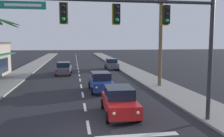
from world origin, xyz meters
TOP-DOWN VIEW (x-y plane):
  - ground_plane at (0.00, 0.00)m, footprint 220.00×220.00m
  - sidewalk_right at (7.80, 20.00)m, footprint 3.20×110.00m
  - sidewalk_left at (-7.80, 20.00)m, footprint 3.20×110.00m
  - lane_markings at (0.41, 20.65)m, footprint 4.28×89.04m
  - traffic_signal_mast at (3.13, 0.72)m, footprint 10.64×0.41m
  - sedan_lead_at_stop_bar at (1.98, 2.73)m, footprint 2.04×4.49m
  - sedan_third_in_queue at (1.65, 9.71)m, footprint 2.00×4.47m
  - sedan_oncoming_far at (-1.98, 20.81)m, footprint 2.13×4.52m
  - sedan_parked_nearest_kerb at (5.21, 25.77)m, footprint 2.05×4.49m
  - palm_right_second at (7.50, 10.71)m, footprint 3.40×3.26m

SIDE VIEW (x-z plane):
  - ground_plane at x=0.00m, z-range 0.00..0.00m
  - lane_markings at x=0.41m, z-range 0.00..0.01m
  - sidewalk_right at x=7.80m, z-range 0.00..0.14m
  - sidewalk_left at x=-7.80m, z-range 0.00..0.14m
  - sedan_lead_at_stop_bar at x=1.98m, z-range 0.01..1.69m
  - sedan_third_in_queue at x=1.65m, z-range 0.01..1.69m
  - sedan_oncoming_far at x=-1.98m, z-range 0.01..1.69m
  - sedan_parked_nearest_kerb at x=5.21m, z-range 0.01..1.69m
  - traffic_signal_mast at x=3.13m, z-range 1.53..8.81m
  - palm_right_second at x=7.50m, z-range 1.99..11.16m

